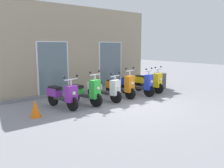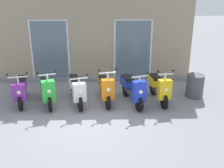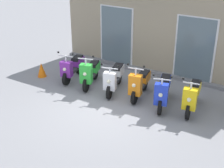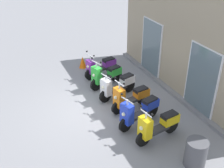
{
  "view_description": "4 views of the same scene",
  "coord_description": "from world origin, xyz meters",
  "px_view_note": "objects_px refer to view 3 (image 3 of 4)",
  "views": [
    {
      "loc": [
        -5.67,
        -5.88,
        2.13
      ],
      "look_at": [
        -0.56,
        0.44,
        0.77
      ],
      "focal_mm": 37.14,
      "sensor_mm": 36.0,
      "label": 1
    },
    {
      "loc": [
        0.5,
        -7.02,
        3.87
      ],
      "look_at": [
        0.69,
        0.55,
        0.86
      ],
      "focal_mm": 45.31,
      "sensor_mm": 36.0,
      "label": 2
    },
    {
      "loc": [
        4.56,
        -7.2,
        4.82
      ],
      "look_at": [
        -0.08,
        0.44,
        0.6
      ],
      "focal_mm": 52.41,
      "sensor_mm": 36.0,
      "label": 3
    },
    {
      "loc": [
        7.43,
        -2.59,
        5.38
      ],
      "look_at": [
        -0.23,
        0.83,
        0.68
      ],
      "focal_mm": 44.57,
      "sensor_mm": 36.0,
      "label": 4
    }
  ],
  "objects_px": {
    "traffic_cone": "(42,70)",
    "scooter_purple": "(73,67)",
    "scooter_white": "(114,78)",
    "scooter_green": "(90,72)",
    "scooter_yellow": "(192,96)",
    "scooter_blue": "(163,91)",
    "scooter_orange": "(140,83)"
  },
  "relations": [
    {
      "from": "scooter_orange",
      "to": "scooter_yellow",
      "type": "bearing_deg",
      "value": -0.12
    },
    {
      "from": "scooter_orange",
      "to": "scooter_blue",
      "type": "distance_m",
      "value": 0.86
    },
    {
      "from": "traffic_cone",
      "to": "scooter_purple",
      "type": "bearing_deg",
      "value": 20.58
    },
    {
      "from": "scooter_yellow",
      "to": "scooter_green",
      "type": "bearing_deg",
      "value": -178.02
    },
    {
      "from": "scooter_blue",
      "to": "scooter_green",
      "type": "bearing_deg",
      "value": 179.54
    },
    {
      "from": "scooter_purple",
      "to": "scooter_white",
      "type": "distance_m",
      "value": 1.75
    },
    {
      "from": "scooter_blue",
      "to": "scooter_yellow",
      "type": "distance_m",
      "value": 0.86
    },
    {
      "from": "scooter_blue",
      "to": "traffic_cone",
      "type": "distance_m",
      "value": 4.61
    },
    {
      "from": "scooter_white",
      "to": "scooter_orange",
      "type": "height_order",
      "value": "scooter_orange"
    },
    {
      "from": "scooter_white",
      "to": "scooter_blue",
      "type": "bearing_deg",
      "value": -2.83
    },
    {
      "from": "scooter_green",
      "to": "scooter_yellow",
      "type": "relative_size",
      "value": 0.97
    },
    {
      "from": "scooter_green",
      "to": "scooter_blue",
      "type": "bearing_deg",
      "value": -0.46
    },
    {
      "from": "scooter_green",
      "to": "scooter_yellow",
      "type": "height_order",
      "value": "scooter_green"
    },
    {
      "from": "scooter_green",
      "to": "scooter_white",
      "type": "xyz_separation_m",
      "value": [
        0.9,
        0.07,
        -0.01
      ]
    },
    {
      "from": "scooter_white",
      "to": "scooter_blue",
      "type": "xyz_separation_m",
      "value": [
        1.75,
        -0.09,
        0.02
      ]
    },
    {
      "from": "scooter_orange",
      "to": "scooter_blue",
      "type": "bearing_deg",
      "value": -9.72
    },
    {
      "from": "scooter_purple",
      "to": "traffic_cone",
      "type": "xyz_separation_m",
      "value": [
        -1.1,
        -0.41,
        -0.2
      ]
    },
    {
      "from": "scooter_orange",
      "to": "traffic_cone",
      "type": "distance_m",
      "value": 3.77
    },
    {
      "from": "scooter_blue",
      "to": "traffic_cone",
      "type": "bearing_deg",
      "value": -176.7
    },
    {
      "from": "scooter_purple",
      "to": "scooter_blue",
      "type": "xyz_separation_m",
      "value": [
        3.49,
        -0.15,
        0.04
      ]
    },
    {
      "from": "scooter_white",
      "to": "traffic_cone",
      "type": "relative_size",
      "value": 3.05
    },
    {
      "from": "scooter_yellow",
      "to": "scooter_blue",
      "type": "bearing_deg",
      "value": -170.48
    },
    {
      "from": "scooter_white",
      "to": "scooter_blue",
      "type": "height_order",
      "value": "scooter_blue"
    },
    {
      "from": "scooter_orange",
      "to": "traffic_cone",
      "type": "xyz_separation_m",
      "value": [
        -3.75,
        -0.41,
        -0.21
      ]
    },
    {
      "from": "scooter_green",
      "to": "scooter_orange",
      "type": "distance_m",
      "value": 1.8
    },
    {
      "from": "scooter_yellow",
      "to": "traffic_cone",
      "type": "xyz_separation_m",
      "value": [
        -5.44,
        -0.41,
        -0.23
      ]
    },
    {
      "from": "scooter_white",
      "to": "scooter_yellow",
      "type": "xyz_separation_m",
      "value": [
        2.59,
        0.06,
        0.01
      ]
    },
    {
      "from": "scooter_white",
      "to": "scooter_blue",
      "type": "distance_m",
      "value": 1.75
    },
    {
      "from": "scooter_purple",
      "to": "scooter_green",
      "type": "height_order",
      "value": "scooter_green"
    },
    {
      "from": "scooter_blue",
      "to": "scooter_yellow",
      "type": "xyz_separation_m",
      "value": [
        0.85,
        0.14,
        -0.01
      ]
    },
    {
      "from": "scooter_white",
      "to": "scooter_yellow",
      "type": "distance_m",
      "value": 2.59
    },
    {
      "from": "scooter_green",
      "to": "scooter_orange",
      "type": "height_order",
      "value": "scooter_orange"
    }
  ]
}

